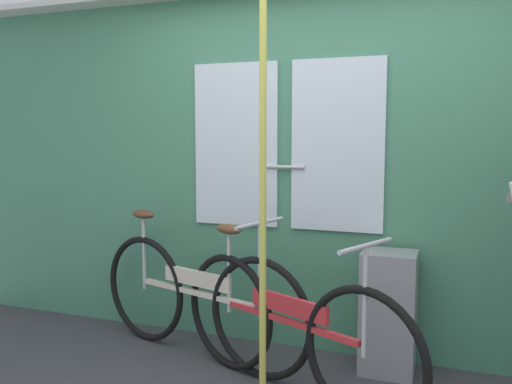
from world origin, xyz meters
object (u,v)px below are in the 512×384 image
Objects in this scene: trash_bin_by_wall at (388,312)px; handrail_pole at (263,187)px; bicycle_leaning_behind at (288,327)px; bicycle_near_door at (196,298)px.

handrail_pole is at bearing -127.94° from trash_bin_by_wall.
trash_bin_by_wall is at bearing 68.17° from bicycle_leaning_behind.
handrail_pole is at bearing -21.80° from bicycle_near_door.
handrail_pole reaches higher than trash_bin_by_wall.
bicycle_near_door is 1.21m from trash_bin_by_wall.
bicycle_leaning_behind is at bearing -4.47° from bicycle_near_door.
bicycle_near_door is 0.71× the size of handrail_pole.
trash_bin_by_wall is (1.19, 0.21, -0.02)m from bicycle_near_door.
bicycle_leaning_behind is 0.84m from handrail_pole.
bicycle_leaning_behind is at bearing -135.75° from trash_bin_by_wall.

